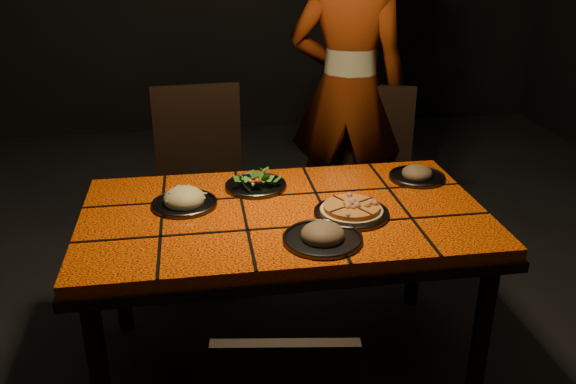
{
  "coord_description": "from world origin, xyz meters",
  "views": [
    {
      "loc": [
        -0.33,
        -2.17,
        1.79
      ],
      "look_at": [
        0.02,
        0.02,
        0.82
      ],
      "focal_mm": 38.0,
      "sensor_mm": 36.0,
      "label": 1
    }
  ],
  "objects": [
    {
      "name": "diner",
      "position": [
        0.55,
        1.16,
        0.93
      ],
      "size": [
        0.78,
        0.64,
        1.85
      ],
      "primitive_type": "imported",
      "rotation": [
        0.0,
        0.0,
        2.81
      ],
      "color": "brown",
      "rests_on": "ground"
    },
    {
      "name": "chair_far_left",
      "position": [
        -0.31,
        0.88,
        0.59
      ],
      "size": [
        0.5,
        0.5,
        1.03
      ],
      "rotation": [
        0.0,
        0.0,
        0.07
      ],
      "color": "black",
      "rests_on": "ground"
    },
    {
      "name": "plate_mushroom_a",
      "position": [
        0.1,
        -0.28,
        0.77
      ],
      "size": [
        0.29,
        0.29,
        0.1
      ],
      "color": "#39393E",
      "rests_on": "dining_table"
    },
    {
      "name": "chair_far_right",
      "position": [
        0.67,
        1.0,
        0.55
      ],
      "size": [
        0.56,
        0.56,
        0.97
      ],
      "rotation": [
        0.0,
        0.0,
        -0.34
      ],
      "color": "black",
      "rests_on": "ground"
    },
    {
      "name": "room_shell",
      "position": [
        0.0,
        0.0,
        1.5
      ],
      "size": [
        6.04,
        7.04,
        3.08
      ],
      "color": "black",
      "rests_on": "ground"
    },
    {
      "name": "plate_pizza",
      "position": [
        0.26,
        -0.08,
        0.77
      ],
      "size": [
        0.33,
        0.33,
        0.04
      ],
      "color": "#39393E",
      "rests_on": "dining_table"
    },
    {
      "name": "plate_mushroom_b",
      "position": [
        0.64,
        0.24,
        0.77
      ],
      "size": [
        0.25,
        0.25,
        0.08
      ],
      "color": "#39393E",
      "rests_on": "dining_table"
    },
    {
      "name": "plate_salad",
      "position": [
        -0.09,
        0.25,
        0.78
      ],
      "size": [
        0.27,
        0.27,
        0.07
      ],
      "color": "#39393E",
      "rests_on": "dining_table"
    },
    {
      "name": "plate_pasta",
      "position": [
        -0.39,
        0.11,
        0.77
      ],
      "size": [
        0.27,
        0.27,
        0.09
      ],
      "color": "#39393E",
      "rests_on": "dining_table"
    },
    {
      "name": "dining_table",
      "position": [
        0.0,
        0.0,
        0.67
      ],
      "size": [
        1.62,
        0.92,
        0.75
      ],
      "color": "#FF5308",
      "rests_on": "ground"
    }
  ]
}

